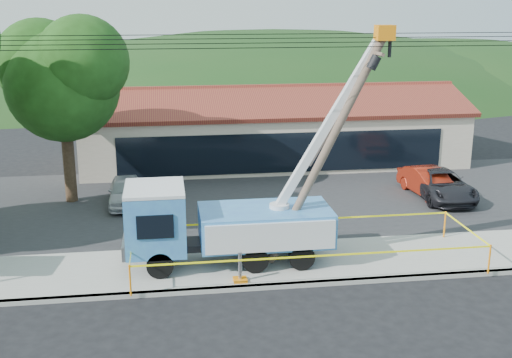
{
  "coord_description": "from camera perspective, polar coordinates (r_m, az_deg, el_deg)",
  "views": [
    {
      "loc": [
        -2.38,
        -17.71,
        9.49
      ],
      "look_at": [
        0.89,
        5.0,
        3.09
      ],
      "focal_mm": 45.0,
      "sensor_mm": 36.0,
      "label": 1
    }
  ],
  "objects": [
    {
      "name": "car_red",
      "position": [
        33.18,
        15.01,
        -1.58
      ],
      "size": [
        1.92,
        4.29,
        1.37
      ],
      "primitive_type": "imported",
      "rotation": [
        0.0,
        0.0,
        0.12
      ],
      "color": "maroon",
      "rests_on": "ground"
    },
    {
      "name": "sidewalk",
      "position": [
        23.79,
        -1.8,
        -7.74
      ],
      "size": [
        60.0,
        4.0,
        0.15
      ],
      "primitive_type": "cube",
      "color": "gray",
      "rests_on": "ground"
    },
    {
      "name": "utility_truck",
      "position": [
        23.41,
        -3.01,
        -3.75
      ],
      "size": [
        9.6,
        4.03,
        8.52
      ],
      "color": "black",
      "rests_on": "ground"
    },
    {
      "name": "ground",
      "position": [
        20.24,
        -0.5,
        -12.38
      ],
      "size": [
        120.0,
        120.0,
        0.0
      ],
      "primitive_type": "plane",
      "color": "black",
      "rests_on": "ground"
    },
    {
      "name": "hill_west",
      "position": [
        74.41,
        -18.05,
        7.51
      ],
      "size": [
        78.4,
        56.0,
        28.0
      ],
      "primitive_type": "ellipsoid",
      "color": "#173C16",
      "rests_on": "ground"
    },
    {
      "name": "curb",
      "position": [
        22.06,
        -1.24,
        -9.67
      ],
      "size": [
        60.0,
        0.25,
        0.15
      ],
      "primitive_type": "cube",
      "color": "gray",
      "rests_on": "ground"
    },
    {
      "name": "caution_tape",
      "position": [
        23.57,
        4.39,
        -5.66
      ],
      "size": [
        12.51,
        3.78,
        1.09
      ],
      "color": "orange",
      "rests_on": "ground"
    },
    {
      "name": "hill_center",
      "position": [
        74.37,
        1.47,
        8.26
      ],
      "size": [
        89.6,
        64.0,
        32.0
      ],
      "primitive_type": "ellipsoid",
      "color": "#173C16",
      "rests_on": "ground"
    },
    {
      "name": "hill_east",
      "position": [
        80.16,
        15.86,
        8.21
      ],
      "size": [
        72.8,
        52.0,
        26.0
      ],
      "primitive_type": "ellipsoid",
      "color": "#173C16",
      "rests_on": "ground"
    },
    {
      "name": "parking_lot",
      "position": [
        31.27,
        -3.45,
        -2.01
      ],
      "size": [
        60.0,
        12.0,
        0.1
      ],
      "primitive_type": "cube",
      "color": "#28282B",
      "rests_on": "ground"
    },
    {
      "name": "tree_lot",
      "position": [
        31.23,
        -16.87,
        8.9
      ],
      "size": [
        6.3,
        5.6,
        8.94
      ],
      "color": "#332316",
      "rests_on": "ground"
    },
    {
      "name": "strip_mall",
      "position": [
        38.98,
        1.38,
        4.33
      ],
      "size": [
        22.5,
        8.53,
        4.67
      ],
      "color": "#C1B199",
      "rests_on": "ground"
    },
    {
      "name": "car_dark",
      "position": [
        32.88,
        16.02,
        -1.81
      ],
      "size": [
        2.46,
        5.05,
        1.38
      ],
      "primitive_type": "imported",
      "rotation": [
        0.0,
        0.0,
        -0.03
      ],
      "color": "black",
      "rests_on": "ground"
    },
    {
      "name": "leaning_pole",
      "position": [
        23.03,
        6.71,
        3.52
      ],
      "size": [
        4.26,
        1.69,
        8.4
      ],
      "color": "brown",
      "rests_on": "ground"
    },
    {
      "name": "car_silver",
      "position": [
        31.27,
        -11.44,
        -2.4
      ],
      "size": [
        1.72,
        3.96,
        1.33
      ],
      "primitive_type": "imported",
      "rotation": [
        0.0,
        0.0,
        0.04
      ],
      "color": "#B8BBC0",
      "rests_on": "ground"
    }
  ]
}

